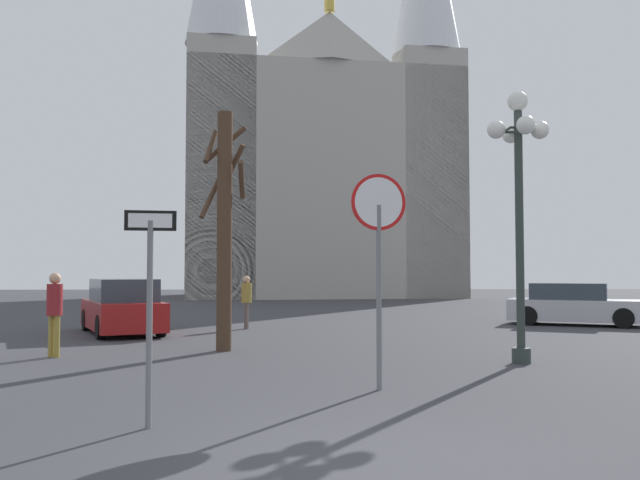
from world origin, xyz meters
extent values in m
plane|color=#38383D|center=(0.00, 0.00, 0.00)|extent=(120.00, 120.00, 0.00)
cube|color=#ADA89E|center=(0.95, 41.82, 7.75)|extent=(19.74, 13.59, 15.50)
pyramid|color=#ADA89E|center=(1.53, 37.16, 17.25)|extent=(6.66, 2.79, 3.50)
cube|color=#ADA89E|center=(-5.62, 37.46, 8.35)|extent=(4.86, 4.86, 16.71)
cube|color=#ADA89E|center=(8.38, 39.21, 8.35)|extent=(4.86, 4.86, 16.71)
cylinder|color=slate|center=(0.54, 3.90, 1.40)|extent=(0.08, 0.08, 2.79)
cylinder|color=red|center=(0.54, 3.90, 2.84)|extent=(0.85, 0.21, 0.86)
cylinder|color=white|center=(0.54, 3.88, 2.84)|extent=(0.75, 0.16, 0.76)
cylinder|color=slate|center=(-2.40, 1.56, 1.18)|extent=(0.07, 0.07, 2.37)
cube|color=black|center=(-2.40, 1.56, 2.37)|extent=(0.58, 0.12, 0.23)
cube|color=white|center=(-2.40, 1.55, 2.37)|extent=(0.49, 0.08, 0.16)
cylinder|color=#2D3833|center=(3.66, 6.68, 2.47)|extent=(0.16, 0.16, 4.94)
cylinder|color=#2D3833|center=(3.66, 6.68, 0.15)|extent=(0.36, 0.36, 0.30)
sphere|color=white|center=(3.66, 6.68, 5.14)|extent=(0.40, 0.40, 0.40)
sphere|color=white|center=(4.09, 6.68, 4.57)|extent=(0.36, 0.36, 0.36)
cylinder|color=#2D3833|center=(3.88, 6.68, 4.57)|extent=(0.05, 0.44, 0.05)
sphere|color=white|center=(3.66, 7.12, 4.57)|extent=(0.36, 0.36, 0.36)
cylinder|color=#2D3833|center=(3.66, 6.90, 4.57)|extent=(0.44, 0.05, 0.05)
sphere|color=white|center=(3.22, 6.68, 4.57)|extent=(0.36, 0.36, 0.36)
cylinder|color=#2D3833|center=(3.44, 6.68, 4.57)|extent=(0.05, 0.44, 0.05)
sphere|color=white|center=(3.66, 6.25, 4.57)|extent=(0.36, 0.36, 0.36)
cylinder|color=#2D3833|center=(3.66, 6.47, 4.57)|extent=(0.44, 0.05, 0.05)
cylinder|color=#473323|center=(-2.33, 8.95, 2.71)|extent=(0.34, 0.34, 5.41)
cylinder|color=#473323|center=(-1.95, 8.95, 3.86)|extent=(0.13, 0.84, 0.80)
cylinder|color=#473323|center=(-2.63, 9.16, 3.58)|extent=(0.58, 0.75, 1.22)
cylinder|color=#473323|center=(-2.13, 9.16, 4.30)|extent=(0.58, 0.55, 0.83)
cylinder|color=#473323|center=(-2.66, 9.02, 4.63)|extent=(0.27, 0.78, 0.89)
cylinder|color=#473323|center=(-2.37, 9.40, 4.76)|extent=(1.00, 0.22, 0.90)
cube|color=#B7B7BC|center=(8.59, 15.71, 0.50)|extent=(4.57, 3.44, 0.70)
cube|color=#333D47|center=(8.40, 15.81, 1.12)|extent=(2.82, 2.45, 0.54)
cylinder|color=black|center=(10.23, 15.77, 0.32)|extent=(0.67, 0.48, 0.64)
cylinder|color=black|center=(9.54, 14.38, 0.32)|extent=(0.67, 0.48, 0.64)
cylinder|color=black|center=(7.65, 17.05, 0.32)|extent=(0.67, 0.48, 0.64)
cylinder|color=black|center=(6.96, 15.65, 0.32)|extent=(0.67, 0.48, 0.64)
cube|color=maroon|center=(-5.70, 13.25, 0.54)|extent=(3.33, 4.58, 0.78)
cube|color=#333D47|center=(-5.62, 13.06, 1.25)|extent=(2.41, 2.81, 0.63)
cylinder|color=black|center=(-7.01, 14.25, 0.32)|extent=(0.46, 0.67, 0.64)
cylinder|color=black|center=(-5.57, 14.89, 0.32)|extent=(0.46, 0.67, 0.64)
cylinder|color=black|center=(-5.83, 11.62, 0.32)|extent=(0.46, 0.67, 0.64)
cylinder|color=black|center=(-4.39, 12.26, 0.32)|extent=(0.46, 0.67, 0.64)
cylinder|color=#594C47|center=(-2.24, 14.56, 0.41)|extent=(0.12, 0.12, 0.81)
cylinder|color=#594C47|center=(-2.23, 14.72, 0.41)|extent=(0.12, 0.12, 0.81)
cylinder|color=olive|center=(-2.24, 14.64, 1.12)|extent=(0.32, 0.32, 0.61)
sphere|color=tan|center=(-2.24, 14.64, 1.53)|extent=(0.22, 0.22, 0.22)
cylinder|color=olive|center=(-5.81, 8.00, 0.43)|extent=(0.12, 0.12, 0.87)
cylinder|color=olive|center=(-5.67, 7.92, 0.43)|extent=(0.12, 0.12, 0.87)
cylinder|color=maroon|center=(-5.74, 7.96, 1.19)|extent=(0.32, 0.32, 0.65)
sphere|color=tan|center=(-5.74, 7.96, 1.64)|extent=(0.24, 0.24, 0.24)
camera|label=1|loc=(-0.73, -6.17, 1.78)|focal=37.45mm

